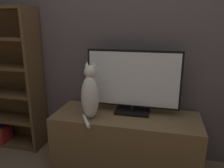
% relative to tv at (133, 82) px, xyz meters
% --- Properties ---
extents(wall_back, '(4.80, 0.05, 2.60)m').
position_rel_tv_xyz_m(wall_back, '(-0.04, 0.21, 0.51)').
color(wall_back, '#564C51').
rests_on(wall_back, ground_plane).
extents(tv_stand, '(1.27, 0.48, 0.50)m').
position_rel_tv_xyz_m(tv_stand, '(-0.04, -0.08, -0.54)').
color(tv_stand, brown).
rests_on(tv_stand, ground_plane).
extents(tv, '(0.81, 0.18, 0.56)m').
position_rel_tv_xyz_m(tv, '(0.00, 0.00, 0.00)').
color(tv, black).
rests_on(tv, tv_stand).
extents(cat, '(0.16, 0.28, 0.48)m').
position_rel_tv_xyz_m(cat, '(-0.33, -0.19, -0.08)').
color(cat, silver).
rests_on(cat, tv_stand).
extents(bookshelf, '(0.82, 0.28, 1.43)m').
position_rel_tv_xyz_m(bookshelf, '(-1.39, 0.07, -0.13)').
color(bookshelf, brown).
rests_on(bookshelf, ground_plane).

